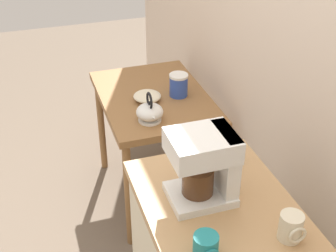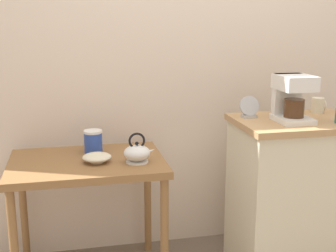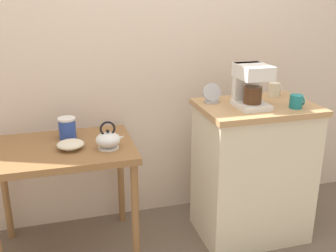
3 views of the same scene
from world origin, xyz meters
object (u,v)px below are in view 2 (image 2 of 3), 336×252
(teakettle, at_px, (137,153))
(table_clock, at_px, (249,108))
(canister_enamel, at_px, (93,141))
(mug_small_cream, at_px, (318,105))
(bowl_stoneware, at_px, (97,157))
(coffee_maker, at_px, (292,96))

(teakettle, xyz_separation_m, table_clock, (0.67, 0.09, 0.20))
(canister_enamel, xyz_separation_m, mug_small_cream, (1.35, -0.10, 0.18))
(canister_enamel, xyz_separation_m, table_clock, (0.89, -0.14, 0.19))
(table_clock, bearing_deg, bowl_stoneware, -176.89)
(bowl_stoneware, bearing_deg, teakettle, -12.14)
(mug_small_cream, distance_m, table_clock, 0.46)
(canister_enamel, relative_size, mug_small_cream, 1.42)
(teakettle, bearing_deg, canister_enamel, 133.30)
(canister_enamel, bearing_deg, teakettle, -46.70)
(canister_enamel, bearing_deg, mug_small_cream, -4.31)
(mug_small_cream, bearing_deg, bowl_stoneware, -176.30)
(canister_enamel, height_order, mug_small_cream, mug_small_cream)
(bowl_stoneware, relative_size, coffee_maker, 0.60)
(bowl_stoneware, xyz_separation_m, teakettle, (0.21, -0.05, 0.02))
(mug_small_cream, xyz_separation_m, table_clock, (-0.46, -0.04, 0.01))
(coffee_maker, height_order, mug_small_cream, coffee_maker)
(canister_enamel, bearing_deg, coffee_maker, -14.35)
(teakettle, distance_m, coffee_maker, 0.91)
(mug_small_cream, relative_size, table_clock, 0.74)
(canister_enamel, relative_size, table_clock, 1.05)
(coffee_maker, distance_m, table_clock, 0.25)
(coffee_maker, bearing_deg, canister_enamel, 165.65)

